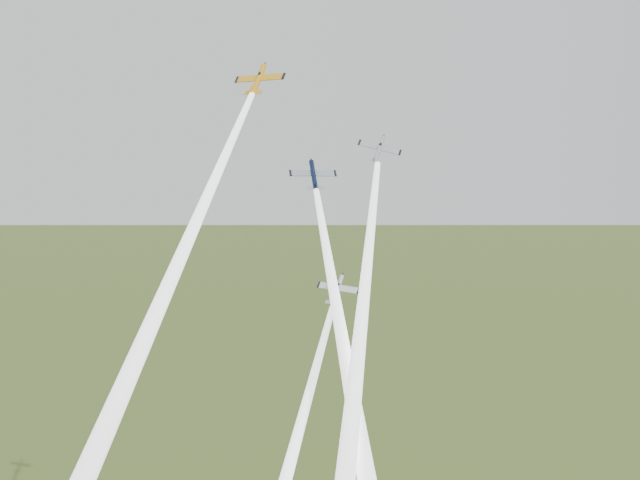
{
  "coord_description": "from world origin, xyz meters",
  "views": [
    {
      "loc": [
        -6.4,
        -128.92,
        107.67
      ],
      "look_at": [
        0.0,
        -6.0,
        92.0
      ],
      "focal_mm": 45.0,
      "sensor_mm": 36.0,
      "label": 1
    }
  ],
  "objects_px": {
    "plane_silver_low": "(337,290)",
    "plane_navy": "(313,175)",
    "plane_yellow": "(258,79)",
    "plane_silver_right": "(379,149)"
  },
  "relations": [
    {
      "from": "plane_navy",
      "to": "plane_silver_right",
      "type": "bearing_deg",
      "value": -1.06
    },
    {
      "from": "plane_yellow",
      "to": "plane_navy",
      "type": "bearing_deg",
      "value": 4.71
    },
    {
      "from": "plane_silver_low",
      "to": "plane_navy",
      "type": "bearing_deg",
      "value": 143.02
    },
    {
      "from": "plane_navy",
      "to": "plane_silver_low",
      "type": "height_order",
      "value": "plane_navy"
    },
    {
      "from": "plane_navy",
      "to": "plane_yellow",
      "type": "bearing_deg",
      "value": 153.07
    },
    {
      "from": "plane_silver_right",
      "to": "plane_silver_low",
      "type": "distance_m",
      "value": 23.64
    },
    {
      "from": "plane_silver_right",
      "to": "plane_navy",
      "type": "bearing_deg",
      "value": -160.47
    },
    {
      "from": "plane_silver_low",
      "to": "plane_yellow",
      "type": "bearing_deg",
      "value": 166.49
    },
    {
      "from": "plane_yellow",
      "to": "plane_silver_right",
      "type": "relative_size",
      "value": 1.22
    },
    {
      "from": "plane_silver_right",
      "to": "plane_silver_low",
      "type": "height_order",
      "value": "plane_silver_right"
    }
  ]
}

